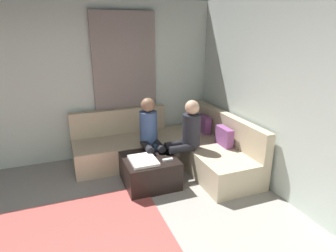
{
  "coord_description": "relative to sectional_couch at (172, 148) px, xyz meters",
  "views": [
    {
      "loc": [
        2.06,
        0.2,
        2.19
      ],
      "look_at": [
        -1.63,
        1.63,
        0.85
      ],
      "focal_mm": 30.35,
      "sensor_mm": 36.0,
      "label": 1
    }
  ],
  "objects": [
    {
      "name": "coffee_mug",
      "position": [
        0.29,
        -0.39,
        0.19
      ],
      "size": [
        0.08,
        0.08,
        0.1
      ],
      "primitive_type": "cylinder",
      "color": "#334C72",
      "rests_on": "ottoman"
    },
    {
      "name": "curtain_panel",
      "position": [
        -0.76,
        -0.58,
        0.97
      ],
      "size": [
        0.06,
        1.1,
        2.5
      ],
      "primitive_type": "cube",
      "color": "gray",
      "rests_on": "ground_plane"
    },
    {
      "name": "ottoman",
      "position": [
        0.51,
        -0.57,
        -0.07
      ],
      "size": [
        0.76,
        0.76,
        0.42
      ],
      "primitive_type": "cube",
      "color": "black",
      "rests_on": "ground_plane"
    },
    {
      "name": "wall_left",
      "position": [
        -0.86,
        -1.88,
        1.07
      ],
      "size": [
        0.12,
        6.0,
        2.7
      ],
      "primitive_type": "cube",
      "color": "silver",
      "rests_on": "ground_plane"
    },
    {
      "name": "game_remote",
      "position": [
        0.69,
        -0.35,
        0.15
      ],
      "size": [
        0.05,
        0.15,
        0.02
      ],
      "primitive_type": "cube",
      "color": "white",
      "rests_on": "ottoman"
    },
    {
      "name": "sectional_couch",
      "position": [
        0.0,
        0.0,
        0.0
      ],
      "size": [
        2.1,
        2.55,
        0.87
      ],
      "color": "#C6B593",
      "rests_on": "ground_plane"
    },
    {
      "name": "folded_blanket",
      "position": [
        0.61,
        -0.69,
        0.16
      ],
      "size": [
        0.44,
        0.36,
        0.04
      ],
      "primitive_type": "cube",
      "color": "white",
      "rests_on": "ottoman"
    },
    {
      "name": "person_on_couch_side",
      "position": [
        0.15,
        -0.43,
        0.38
      ],
      "size": [
        0.6,
        0.3,
        1.2
      ],
      "rotation": [
        0.0,
        0.0,
        -1.57
      ],
      "color": "black",
      "rests_on": "ground_plane"
    },
    {
      "name": "person_on_couch_back",
      "position": [
        0.43,
        0.06,
        0.38
      ],
      "size": [
        0.3,
        0.6,
        1.2
      ],
      "rotation": [
        0.0,
        0.0,
        3.14
      ],
      "color": "black",
      "rests_on": "ground_plane"
    }
  ]
}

